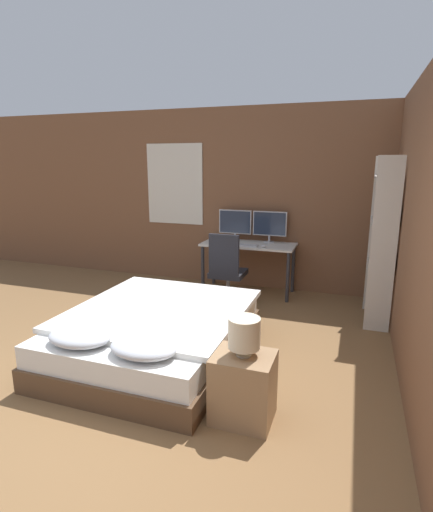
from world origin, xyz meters
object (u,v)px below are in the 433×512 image
at_px(monitor_right, 270,225).
at_px(keyboard, 245,245).
at_px(monitor_left, 235,223).
at_px(office_chair, 227,278).
at_px(desk, 248,250).
at_px(nightstand, 243,387).
at_px(bookshelf, 383,236).
at_px(bed, 156,333).
at_px(bedside_lamp, 244,333).
at_px(computer_mouse, 264,246).

bearing_deg(monitor_right, keyboard, -125.44).
xyz_separation_m(monitor_left, office_chair, (0.15, -0.85, -0.61)).
bearing_deg(desk, monitor_right, 35.34).
xyz_separation_m(nightstand, office_chair, (-0.86, 2.28, 0.14)).
relative_size(keyboard, bookshelf, 0.18).
bearing_deg(keyboard, monitor_left, 125.44).
bearing_deg(bed, nightstand, -31.99).
bearing_deg(bed, keyboard, 80.50).
xyz_separation_m(monitor_left, keyboard, (0.26, -0.37, -0.25)).
bearing_deg(bed, monitor_right, 75.97).
relative_size(bed, nightstand, 3.91).
xyz_separation_m(desk, monitor_left, (-0.26, 0.19, 0.36)).
relative_size(monitor_left, monitor_right, 1.00).
bearing_deg(monitor_left, bookshelf, -21.00).
xyz_separation_m(keyboard, bookshelf, (1.76, -0.41, 0.32)).
relative_size(office_chair, bookshelf, 0.51).
height_order(nightstand, monitor_right, monitor_right).
distance_m(nightstand, desk, 3.06).
relative_size(bedside_lamp, desk, 0.22).
xyz_separation_m(bed, bedside_lamp, (1.10, -0.68, 0.46)).
height_order(monitor_right, computer_mouse, monitor_right).
bearing_deg(bedside_lamp, nightstand, 0.00).
bearing_deg(office_chair, bookshelf, 2.17).
bearing_deg(monitor_right, desk, -144.66).
relative_size(desk, office_chair, 1.34).
bearing_deg(office_chair, desk, 80.10).
height_order(office_chair, bookshelf, bookshelf).
height_order(desk, monitor_left, monitor_left).
distance_m(computer_mouse, bookshelf, 1.58).
bearing_deg(desk, office_chair, -99.90).
xyz_separation_m(monitor_right, office_chair, (-0.38, -0.85, -0.61)).
bearing_deg(keyboard, bookshelf, -12.99).
height_order(nightstand, bedside_lamp, bedside_lamp).
relative_size(nightstand, bookshelf, 0.27).
height_order(nightstand, desk, desk).
relative_size(desk, keyboard, 3.82).
relative_size(keyboard, computer_mouse, 5.07).
distance_m(nightstand, monitor_left, 3.38).
bearing_deg(keyboard, bedside_lamp, -74.83).
xyz_separation_m(bed, office_chair, (0.23, 1.60, 0.16)).
bearing_deg(bedside_lamp, desk, 104.26).
height_order(bed, monitor_left, monitor_left).
bearing_deg(desk, computer_mouse, -34.55).
bearing_deg(computer_mouse, keyboard, -180.00).
bearing_deg(desk, nightstand, -75.74).
relative_size(monitor_left, keyboard, 1.41).
relative_size(nightstand, office_chair, 0.52).
distance_m(keyboard, computer_mouse, 0.27).
xyz_separation_m(nightstand, computer_mouse, (-0.48, 2.76, 0.50)).
relative_size(nightstand, desk, 0.39).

